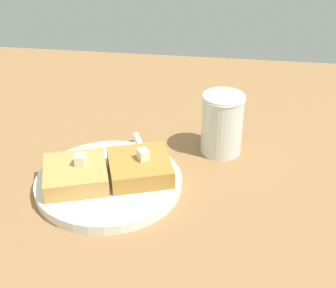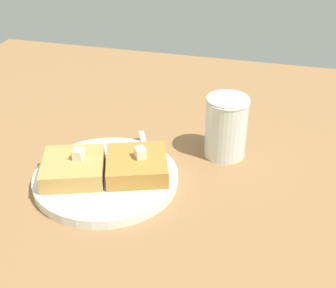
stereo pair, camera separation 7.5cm
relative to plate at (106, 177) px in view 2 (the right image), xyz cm
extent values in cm
cube|color=olive|center=(-0.82, -5.14, -1.84)|extent=(106.70, 106.70, 1.86)
cylinder|color=white|center=(0.00, 0.00, -0.13)|extent=(22.63, 22.63, 1.55)
torus|color=brown|center=(0.00, 0.00, 0.25)|extent=(22.63, 22.63, 0.80)
cube|color=#B17831|center=(-4.60, -1.63, 2.04)|extent=(11.93, 12.06, 2.79)
cube|color=tan|center=(4.60, 1.63, 2.04)|extent=(11.93, 12.06, 2.79)
cube|color=#F8E8C6|center=(-5.16, -1.86, 4.27)|extent=(2.20, 2.23, 1.67)
cube|color=#F2EACA|center=(3.82, 0.94, 4.27)|extent=(1.56, 1.72, 1.67)
cube|color=silver|center=(-3.46, -9.33, 0.83)|extent=(4.92, 9.49, 0.36)
cube|color=silver|center=(-6.08, -3.49, 0.83)|extent=(3.16, 3.46, 0.36)
cube|color=silver|center=(-8.07, -1.10, 0.83)|extent=(1.61, 3.05, 0.36)
cube|color=silver|center=(-7.57, -0.87, 0.83)|extent=(1.61, 3.05, 0.36)
cube|color=silver|center=(-7.07, -0.64, 0.83)|extent=(1.61, 3.05, 0.36)
cube|color=silver|center=(-6.56, -0.42, 0.83)|extent=(1.61, 3.05, 0.36)
cylinder|color=#562B0F|center=(-16.65, -13.10, 2.89)|extent=(6.49, 6.49, 7.59)
cylinder|color=silver|center=(-16.65, -13.10, 4.39)|extent=(7.05, 7.05, 10.60)
torus|color=silver|center=(-16.65, -13.10, 9.24)|extent=(7.27, 7.27, 0.50)
camera|label=1|loc=(-17.39, 57.05, 42.34)|focal=50.00mm
camera|label=2|loc=(-24.73, 55.57, 42.34)|focal=50.00mm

